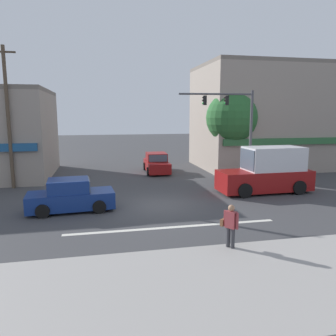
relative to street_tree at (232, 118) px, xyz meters
The scene contains 12 objects.
ground_plane 11.15m from the street_tree, 133.43° to the right, with size 120.00×120.00×0.00m, color #3D3D3F.
lane_marking_stripe 13.73m from the street_tree, 122.78° to the right, with size 9.00×0.24×0.01m, color silver.
sidewalk_curb 17.95m from the street_tree, 113.84° to the right, with size 40.00×5.00×0.16m, color #9E9993.
building_right_corner 5.85m from the street_tree, 32.78° to the left, with size 12.47×8.27×8.85m.
street_tree is the anchor object (origin of this frame).
utility_pole_near_left 15.53m from the street_tree, behind, with size 1.40×0.22×8.78m.
utility_pole_far_right 1.66m from the street_tree, 87.60° to the left, with size 1.40×0.22×8.81m.
traffic_light_mast 3.81m from the street_tree, 107.68° to the right, with size 4.87×0.65×6.20m.
sedan_crossing_leftbound 6.94m from the street_tree, 158.45° to the left, with size 1.97×4.15×1.58m.
sedan_crossing_rightbound 14.19m from the street_tree, 146.53° to the right, with size 4.22×2.12×1.58m.
box_truck_parked_curbside 6.76m from the street_tree, 90.88° to the right, with size 5.64×2.33×2.75m.
pedestrian_foreground_with_bag 15.25m from the street_tree, 112.55° to the right, with size 0.50×0.65×1.67m.
Camera 1 is at (-2.94, -16.30, 4.69)m, focal length 35.00 mm.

